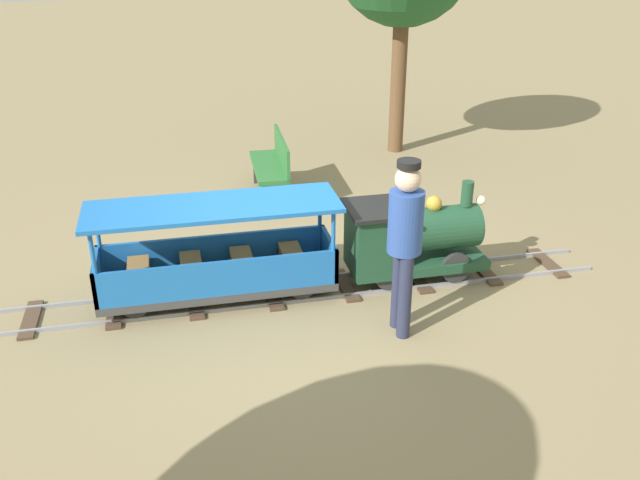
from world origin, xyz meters
TOP-DOWN VIEW (x-y plane):
  - ground_plane at (0.00, 0.00)m, footprint 60.00×60.00m
  - track at (0.00, 0.24)m, footprint 0.67×6.05m
  - locomotive at (0.00, 1.28)m, footprint 0.63×1.44m
  - passenger_car at (0.00, -0.66)m, footprint 0.73×2.35m
  - conductor_person at (0.91, 0.89)m, footprint 0.30×0.30m
  - park_bench at (-2.67, 0.30)m, footprint 1.32×0.45m

SIDE VIEW (x-z plane):
  - ground_plane at x=0.00m, z-range 0.00..0.00m
  - track at x=0.00m, z-range 0.00..0.04m
  - park_bench at x=-2.67m, z-range 0.01..0.83m
  - passenger_car at x=0.00m, z-range -0.06..0.91m
  - locomotive at x=0.00m, z-range -0.01..0.98m
  - conductor_person at x=0.91m, z-range 0.15..1.77m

